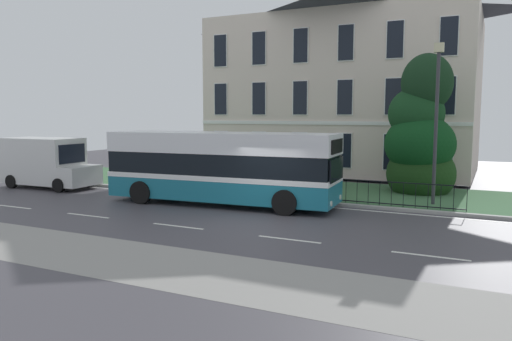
{
  "coord_description": "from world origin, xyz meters",
  "views": [
    {
      "loc": [
        7.41,
        -15.19,
        3.71
      ],
      "look_at": [
        -1.75,
        3.64,
        1.33
      ],
      "focal_mm": 34.7,
      "sensor_mm": 36.0,
      "label": 1
    }
  ],
  "objects_px": {
    "georgian_townhouse": "(348,85)",
    "white_panel_van": "(46,162)",
    "evergreen_tree": "(421,138)",
    "single_decker_bus": "(221,167)",
    "litter_bin": "(280,181)",
    "street_lamp_post": "(437,113)"
  },
  "relations": [
    {
      "from": "georgian_townhouse",
      "to": "single_decker_bus",
      "type": "xyz_separation_m",
      "value": [
        -1.26,
        -14.47,
        -4.08
      ]
    },
    {
      "from": "georgian_townhouse",
      "to": "white_panel_van",
      "type": "xyz_separation_m",
      "value": [
        -11.72,
        -14.17,
        -4.36
      ]
    },
    {
      "from": "evergreen_tree",
      "to": "white_panel_van",
      "type": "height_order",
      "value": "evergreen_tree"
    },
    {
      "from": "evergreen_tree",
      "to": "white_panel_van",
      "type": "bearing_deg",
      "value": -161.17
    },
    {
      "from": "georgian_townhouse",
      "to": "evergreen_tree",
      "type": "bearing_deg",
      "value": -55.16
    },
    {
      "from": "white_panel_van",
      "to": "single_decker_bus",
      "type": "bearing_deg",
      "value": -2.91
    },
    {
      "from": "litter_bin",
      "to": "street_lamp_post",
      "type": "bearing_deg",
      "value": 1.86
    },
    {
      "from": "georgian_townhouse",
      "to": "white_panel_van",
      "type": "height_order",
      "value": "georgian_townhouse"
    },
    {
      "from": "georgian_townhouse",
      "to": "single_decker_bus",
      "type": "bearing_deg",
      "value": -95.0
    },
    {
      "from": "litter_bin",
      "to": "single_decker_bus",
      "type": "bearing_deg",
      "value": -114.64
    },
    {
      "from": "georgian_townhouse",
      "to": "street_lamp_post",
      "type": "bearing_deg",
      "value": -59.32
    },
    {
      "from": "evergreen_tree",
      "to": "single_decker_bus",
      "type": "height_order",
      "value": "evergreen_tree"
    },
    {
      "from": "georgian_townhouse",
      "to": "street_lamp_post",
      "type": "xyz_separation_m",
      "value": [
        6.69,
        -11.27,
        -1.87
      ]
    },
    {
      "from": "single_decker_bus",
      "to": "street_lamp_post",
      "type": "distance_m",
      "value": 8.85
    },
    {
      "from": "evergreen_tree",
      "to": "georgian_townhouse",
      "type": "bearing_deg",
      "value": 124.84
    },
    {
      "from": "georgian_townhouse",
      "to": "single_decker_bus",
      "type": "height_order",
      "value": "georgian_townhouse"
    },
    {
      "from": "single_decker_bus",
      "to": "litter_bin",
      "type": "xyz_separation_m",
      "value": [
        1.37,
        2.98,
        -0.87
      ]
    },
    {
      "from": "georgian_townhouse",
      "to": "litter_bin",
      "type": "distance_m",
      "value": 12.5
    },
    {
      "from": "evergreen_tree",
      "to": "white_panel_van",
      "type": "relative_size",
      "value": 1.36
    },
    {
      "from": "single_decker_bus",
      "to": "evergreen_tree",
      "type": "bearing_deg",
      "value": 37.97
    },
    {
      "from": "white_panel_van",
      "to": "litter_bin",
      "type": "xyz_separation_m",
      "value": [
        11.83,
        2.68,
        -0.59
      ]
    },
    {
      "from": "white_panel_van",
      "to": "street_lamp_post",
      "type": "height_order",
      "value": "street_lamp_post"
    }
  ]
}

